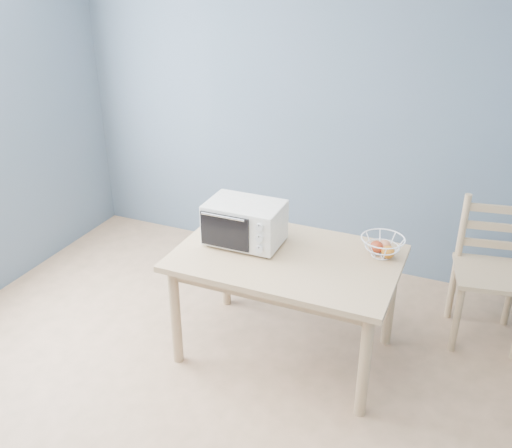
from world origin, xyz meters
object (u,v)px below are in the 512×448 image
at_px(dining_table, 286,269).
at_px(fruit_basket, 383,246).
at_px(dining_chair, 490,274).
at_px(toaster_oven, 242,222).

distance_m(dining_table, fruit_basket, 0.62).
relative_size(fruit_basket, dining_chair, 0.36).
height_order(toaster_oven, dining_chair, toaster_oven).
bearing_deg(toaster_oven, dining_table, -8.79).
bearing_deg(dining_chair, toaster_oven, -165.84).
bearing_deg(dining_chair, dining_table, -158.54).
xyz_separation_m(dining_table, toaster_oven, (-0.33, 0.05, 0.25)).
relative_size(toaster_oven, fruit_basket, 1.38).
bearing_deg(toaster_oven, dining_chair, 23.81).
relative_size(dining_table, dining_chair, 1.40).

